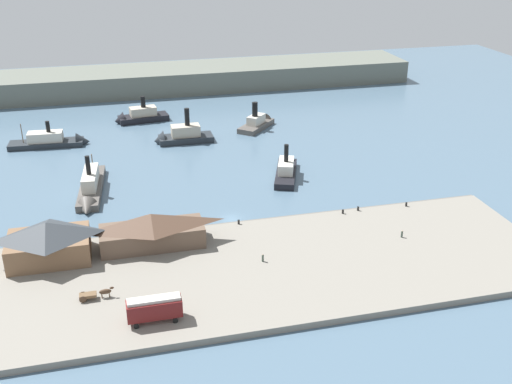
{
  "coord_description": "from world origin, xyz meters",
  "views": [
    {
      "loc": [
        -22.9,
        -113.14,
        58.46
      ],
      "look_at": [
        7.35,
        7.97,
        2.0
      ],
      "focal_mm": 42.75,
      "sensor_mm": 36.0,
      "label": 1
    }
  ],
  "objects_px": {
    "ferry_shed_east_terminal": "(152,230)",
    "mooring_post_center_west": "(343,212)",
    "mooring_post_west": "(239,222)",
    "mooring_post_center_east": "(358,209)",
    "ferry_approaching_west": "(138,117)",
    "pedestrian_at_waters_edge": "(402,234)",
    "ferry_moored_east": "(259,122)",
    "ferry_shed_central_terminal": "(48,241)",
    "horse_cart": "(95,294)",
    "ferry_approaching_east": "(90,189)",
    "street_tram": "(154,308)",
    "ferry_mid_harbor": "(55,141)",
    "ferry_moored_west": "(180,136)",
    "mooring_post_east": "(406,204)",
    "pedestrian_near_east_shed": "(263,258)",
    "ferry_outer_harbor": "(286,169)"
  },
  "relations": [
    {
      "from": "pedestrian_near_east_shed",
      "to": "mooring_post_east",
      "type": "distance_m",
      "value": 39.04
    },
    {
      "from": "mooring_post_west",
      "to": "mooring_post_center_east",
      "type": "distance_m",
      "value": 26.14
    },
    {
      "from": "mooring_post_center_east",
      "to": "horse_cart",
      "type": "bearing_deg",
      "value": -159.67
    },
    {
      "from": "mooring_post_east",
      "to": "mooring_post_west",
      "type": "xyz_separation_m",
      "value": [
        -37.11,
        0.64,
        0.0
      ]
    },
    {
      "from": "ferry_shed_central_terminal",
      "to": "ferry_moored_west",
      "type": "xyz_separation_m",
      "value": [
        31.76,
        61.11,
        -3.26
      ]
    },
    {
      "from": "street_tram",
      "to": "ferry_approaching_east",
      "type": "xyz_separation_m",
      "value": [
        -9.74,
        53.51,
        -2.09
      ]
    },
    {
      "from": "mooring_post_center_west",
      "to": "ferry_approaching_west",
      "type": "xyz_separation_m",
      "value": [
        -37.32,
        78.63,
        -0.02
      ]
    },
    {
      "from": "ferry_shed_east_terminal",
      "to": "ferry_mid_harbor",
      "type": "distance_m",
      "value": 69.33
    },
    {
      "from": "ferry_moored_east",
      "to": "ferry_moored_west",
      "type": "relative_size",
      "value": 0.9
    },
    {
      "from": "pedestrian_at_waters_edge",
      "to": "ferry_moored_west",
      "type": "relative_size",
      "value": 0.09
    },
    {
      "from": "ferry_shed_central_terminal",
      "to": "pedestrian_near_east_shed",
      "type": "distance_m",
      "value": 39.04
    },
    {
      "from": "pedestrian_at_waters_edge",
      "to": "mooring_post_west",
      "type": "xyz_separation_m",
      "value": [
        -29.79,
        13.26,
        -0.24
      ]
    },
    {
      "from": "mooring_post_center_west",
      "to": "ferry_approaching_west",
      "type": "distance_m",
      "value": 87.03
    },
    {
      "from": "ferry_shed_central_terminal",
      "to": "street_tram",
      "type": "height_order",
      "value": "ferry_shed_central_terminal"
    },
    {
      "from": "ferry_approaching_west",
      "to": "mooring_post_center_west",
      "type": "bearing_deg",
      "value": -64.61
    },
    {
      "from": "pedestrian_near_east_shed",
      "to": "ferry_mid_harbor",
      "type": "height_order",
      "value": "ferry_mid_harbor"
    },
    {
      "from": "mooring_post_west",
      "to": "mooring_post_center_west",
      "type": "distance_m",
      "value": 22.46
    },
    {
      "from": "ferry_moored_east",
      "to": "ferry_outer_harbor",
      "type": "bearing_deg",
      "value": -93.87
    },
    {
      "from": "ferry_approaching_east",
      "to": "horse_cart",
      "type": "bearing_deg",
      "value": -89.11
    },
    {
      "from": "mooring_post_east",
      "to": "mooring_post_center_west",
      "type": "bearing_deg",
      "value": 180.0
    },
    {
      "from": "ferry_shed_central_terminal",
      "to": "ferry_mid_harbor",
      "type": "bearing_deg",
      "value": 92.05
    },
    {
      "from": "mooring_post_west",
      "to": "ferry_approaching_west",
      "type": "bearing_deg",
      "value": 100.79
    },
    {
      "from": "ferry_approaching_east",
      "to": "ferry_approaching_west",
      "type": "bearing_deg",
      "value": 74.72
    },
    {
      "from": "ferry_shed_central_terminal",
      "to": "ferry_mid_harbor",
      "type": "relative_size",
      "value": 0.67
    },
    {
      "from": "horse_cart",
      "to": "pedestrian_at_waters_edge",
      "type": "xyz_separation_m",
      "value": [
        58.52,
        7.13,
        -0.23
      ]
    },
    {
      "from": "pedestrian_at_waters_edge",
      "to": "ferry_moored_east",
      "type": "height_order",
      "value": "ferry_moored_east"
    },
    {
      "from": "ferry_shed_east_terminal",
      "to": "ferry_outer_harbor",
      "type": "xyz_separation_m",
      "value": [
        35.69,
        30.51,
        -3.11
      ]
    },
    {
      "from": "mooring_post_center_west",
      "to": "ferry_approaching_west",
      "type": "height_order",
      "value": "ferry_approaching_west"
    },
    {
      "from": "horse_cart",
      "to": "ferry_approaching_east",
      "type": "xyz_separation_m",
      "value": [
        -0.7,
        45.04,
        -0.55
      ]
    },
    {
      "from": "mooring_post_east",
      "to": "ferry_approaching_west",
      "type": "xyz_separation_m",
      "value": [
        -51.97,
        78.63,
        -0.02
      ]
    },
    {
      "from": "mooring_post_west",
      "to": "ferry_approaching_east",
      "type": "distance_m",
      "value": 38.39
    },
    {
      "from": "mooring_post_center_east",
      "to": "ferry_moored_west",
      "type": "bearing_deg",
      "value": 118.9
    },
    {
      "from": "mooring_post_center_east",
      "to": "ferry_moored_west",
      "type": "relative_size",
      "value": 0.05
    },
    {
      "from": "street_tram",
      "to": "pedestrian_near_east_shed",
      "type": "height_order",
      "value": "street_tram"
    },
    {
      "from": "ferry_moored_east",
      "to": "ferry_outer_harbor",
      "type": "height_order",
      "value": "ferry_outer_harbor"
    },
    {
      "from": "ferry_shed_east_terminal",
      "to": "horse_cart",
      "type": "height_order",
      "value": "ferry_shed_east_terminal"
    },
    {
      "from": "ferry_mid_harbor",
      "to": "ferry_outer_harbor",
      "type": "bearing_deg",
      "value": -32.0
    },
    {
      "from": "ferry_shed_central_terminal",
      "to": "ferry_moored_east",
      "type": "distance_m",
      "value": 89.57
    },
    {
      "from": "ferry_shed_east_terminal",
      "to": "mooring_post_center_west",
      "type": "distance_m",
      "value": 40.58
    },
    {
      "from": "mooring_post_west",
      "to": "mooring_post_center_west",
      "type": "height_order",
      "value": "same"
    },
    {
      "from": "street_tram",
      "to": "mooring_post_center_west",
      "type": "distance_m",
      "value": 50.76
    },
    {
      "from": "pedestrian_at_waters_edge",
      "to": "mooring_post_east",
      "type": "height_order",
      "value": "pedestrian_at_waters_edge"
    },
    {
      "from": "mooring_post_center_west",
      "to": "mooring_post_west",
      "type": "bearing_deg",
      "value": 178.36
    },
    {
      "from": "ferry_moored_east",
      "to": "ferry_moored_west",
      "type": "distance_m",
      "value": 26.4
    },
    {
      "from": "ferry_approaching_west",
      "to": "ferry_moored_west",
      "type": "bearing_deg",
      "value": -65.4
    },
    {
      "from": "mooring_post_west",
      "to": "mooring_post_center_west",
      "type": "xyz_separation_m",
      "value": [
        22.45,
        -0.64,
        0.0
      ]
    },
    {
      "from": "ferry_moored_west",
      "to": "pedestrian_at_waters_edge",
      "type": "bearing_deg",
      "value": -63.46
    },
    {
      "from": "mooring_post_west",
      "to": "ferry_approaching_west",
      "type": "xyz_separation_m",
      "value": [
        -14.86,
        77.99,
        -0.02
      ]
    },
    {
      "from": "ferry_moored_west",
      "to": "ferry_approaching_east",
      "type": "bearing_deg",
      "value": -128.37
    },
    {
      "from": "mooring_post_east",
      "to": "ferry_approaching_east",
      "type": "distance_m",
      "value": 71.19
    }
  ]
}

